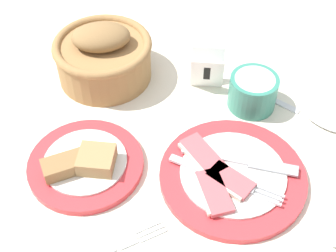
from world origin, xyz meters
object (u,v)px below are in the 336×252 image
object	(u,v)px
teaspoon_near_cup	(311,116)
number_card	(207,70)
sugar_cup	(253,91)
bread_basket	(103,56)
breakfast_plate	(231,174)
teaspoon_by_saucer	(336,243)
fork_on_cloth	(103,252)
bread_plate	(85,163)

from	to	relation	value
teaspoon_near_cup	number_card	bearing A→B (deg)	-168.07
sugar_cup	bread_basket	size ratio (longest dim) A/B	0.47
breakfast_plate	teaspoon_by_saucer	world-z (taller)	breakfast_plate
bread_basket	teaspoon_near_cup	bearing A→B (deg)	-6.58
teaspoon_by_saucer	fork_on_cloth	size ratio (longest dim) A/B	1.04
number_card	teaspoon_near_cup	world-z (taller)	number_card
bread_basket	teaspoon_near_cup	size ratio (longest dim) A/B	1.01
breakfast_plate	teaspoon_by_saucer	bearing A→B (deg)	-30.22
bread_plate	sugar_cup	distance (m)	0.32
teaspoon_near_cup	fork_on_cloth	xyz separation A→B (m)	(-0.29, -0.32, -0.00)
teaspoon_by_saucer	bread_basket	bearing A→B (deg)	106.75
breakfast_plate	bread_basket	distance (m)	0.33
bread_plate	teaspoon_by_saucer	xyz separation A→B (m)	(0.39, -0.07, -0.01)
teaspoon_near_cup	bread_basket	bearing A→B (deg)	-159.60
teaspoon_by_saucer	teaspoon_near_cup	size ratio (longest dim) A/B	0.90
bread_plate	teaspoon_by_saucer	bearing A→B (deg)	-9.85
breakfast_plate	bread_plate	bearing A→B (deg)	-174.09
breakfast_plate	bread_plate	distance (m)	0.23
breakfast_plate	teaspoon_near_cup	xyz separation A→B (m)	(0.13, 0.15, -0.00)
bread_plate	number_card	world-z (taller)	number_card
sugar_cup	bread_plate	bearing A→B (deg)	-142.32
bread_basket	breakfast_plate	bearing A→B (deg)	-37.46
breakfast_plate	bread_plate	world-z (taller)	bread_plate
bread_plate	sugar_cup	xyz separation A→B (m)	(0.25, 0.19, 0.02)
sugar_cup	number_card	bearing A→B (deg)	157.15
teaspoon_by_saucer	teaspoon_near_cup	bearing A→B (deg)	58.21
bread_basket	teaspoon_by_saucer	world-z (taller)	bread_basket
number_card	fork_on_cloth	bearing A→B (deg)	-109.76
teaspoon_near_cup	bread_plate	bearing A→B (deg)	-126.57
teaspoon_by_saucer	fork_on_cloth	world-z (taller)	teaspoon_by_saucer
teaspoon_near_cup	fork_on_cloth	size ratio (longest dim) A/B	1.15
teaspoon_by_saucer	sugar_cup	bearing A→B (deg)	79.08
breakfast_plate	teaspoon_near_cup	size ratio (longest dim) A/B	1.28
number_card	teaspoon_by_saucer	world-z (taller)	number_card
breakfast_plate	teaspoon_by_saucer	distance (m)	0.18
bread_plate	teaspoon_near_cup	bearing A→B (deg)	26.45
breakfast_plate	number_card	size ratio (longest dim) A/B	3.14
number_card	breakfast_plate	bearing A→B (deg)	-77.36
teaspoon_by_saucer	teaspoon_near_cup	xyz separation A→B (m)	(-0.03, 0.24, 0.00)
bread_plate	teaspoon_by_saucer	distance (m)	0.39
sugar_cup	teaspoon_near_cup	distance (m)	0.11
bread_basket	fork_on_cloth	xyz separation A→B (m)	(0.10, -0.36, -0.05)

